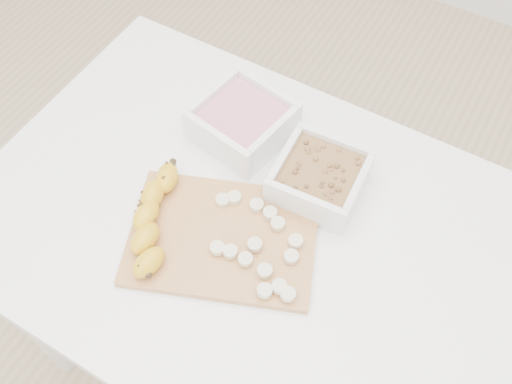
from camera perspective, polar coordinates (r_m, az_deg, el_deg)
The scene contains 7 objects.
ground at distance 1.71m, azimuth -0.53°, elevation -15.70°, with size 3.50×3.50×0.00m, color #C6AD89.
table at distance 1.11m, azimuth -0.79°, elevation -5.54°, with size 1.00×0.70×0.75m.
bowl_yogurt at distance 1.11m, azimuth -1.34°, elevation 7.10°, with size 0.19×0.19×0.08m.
bowl_granola at distance 1.04m, azimuth 6.39°, elevation 1.45°, with size 0.16×0.16×0.07m.
cutting_board at distance 1.00m, azimuth -3.35°, elevation -4.58°, with size 0.32×0.23×0.01m, color #BC8349.
banana at distance 1.00m, azimuth -10.23°, elevation -2.79°, with size 0.06×0.22×0.04m, color gold, non-canonical shape.
banana_slices at distance 0.97m, azimuth 0.32°, elevation -5.28°, with size 0.21×0.16×0.02m.
Camera 1 is at (0.27, -0.43, 1.63)m, focal length 40.00 mm.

